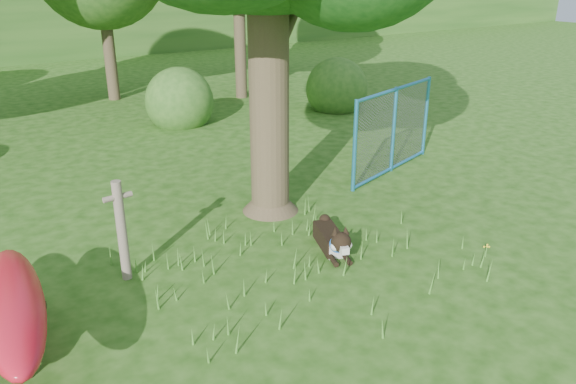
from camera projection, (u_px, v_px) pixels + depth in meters
ground at (328, 298)px, 7.05m from camera, size 80.00×80.00×0.00m
wooden_post at (121, 228)px, 7.25m from camera, size 0.38×0.14×1.39m
husky_dog at (333, 240)px, 8.13m from camera, size 0.65×1.18×0.56m
fence_section at (394, 130)px, 11.19m from camera, size 2.84×0.95×2.87m
wildflower_clump at (487, 247)px, 8.00m from camera, size 0.09×0.08×0.20m
shrub_right at (336, 109)px, 16.59m from camera, size 1.80×1.80×1.80m
shrub_mid at (181, 124)px, 15.02m from camera, size 1.80×1.80×1.80m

